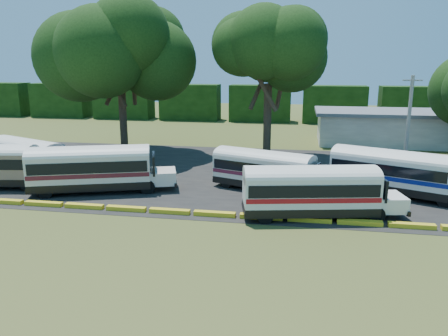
% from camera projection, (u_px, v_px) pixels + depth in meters
% --- Properties ---
extents(ground, '(160.00, 160.00, 0.00)m').
position_uv_depth(ground, '(188.00, 220.00, 27.36)').
color(ground, '#344818').
rests_on(ground, ground).
extents(asphalt_strip, '(64.00, 24.00, 0.02)m').
position_uv_depth(asphalt_strip, '(233.00, 174.00, 38.68)').
color(asphalt_strip, black).
rests_on(asphalt_strip, ground).
extents(curb, '(53.70, 0.45, 0.30)m').
position_uv_depth(curb, '(192.00, 213.00, 28.28)').
color(curb, gold).
rests_on(curb, ground).
extents(terminal_building, '(19.00, 9.00, 4.00)m').
position_uv_depth(terminal_building, '(395.00, 127.00, 52.58)').
color(terminal_building, silver).
rests_on(terminal_building, ground).
extents(treeline_backdrop, '(130.00, 4.00, 6.00)m').
position_uv_depth(treeline_backdrop, '(260.00, 103.00, 72.60)').
color(treeline_backdrop, black).
rests_on(treeline_backdrop, ground).
extents(bus_red, '(9.85, 6.02, 3.19)m').
position_uv_depth(bus_red, '(29.00, 155.00, 37.84)').
color(bus_red, black).
rests_on(bus_red, ground).
extents(bus_cream_west, '(11.12, 5.98, 3.56)m').
position_uv_depth(bus_cream_west, '(94.00, 166.00, 32.85)').
color(bus_cream_west, black).
rests_on(bus_cream_west, ground).
extents(bus_cream_east, '(9.71, 5.46, 3.12)m').
position_uv_depth(bus_cream_east, '(266.00, 168.00, 33.36)').
color(bus_cream_east, black).
rests_on(bus_cream_east, ground).
extents(bus_white_red, '(10.54, 4.55, 3.37)m').
position_uv_depth(bus_white_red, '(313.00, 189.00, 27.44)').
color(bus_white_red, black).
rests_on(bus_white_red, ground).
extents(bus_white_blue, '(10.43, 6.48, 3.38)m').
position_uv_depth(bus_white_blue, '(393.00, 170.00, 32.23)').
color(bus_white_blue, black).
rests_on(bus_white_blue, ground).
extents(tree_west, '(12.13, 12.13, 15.90)m').
position_uv_depth(tree_west, '(119.00, 45.00, 45.11)').
color(tree_west, '#332419').
rests_on(tree_west, ground).
extents(tree_center, '(9.30, 9.30, 14.47)m').
position_uv_depth(tree_center, '(269.00, 48.00, 42.84)').
color(tree_center, '#332419').
rests_on(tree_center, ground).
extents(utility_pole, '(1.60, 0.30, 8.59)m').
position_uv_depth(utility_pole, '(408.00, 125.00, 37.53)').
color(utility_pole, gray).
rests_on(utility_pole, ground).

